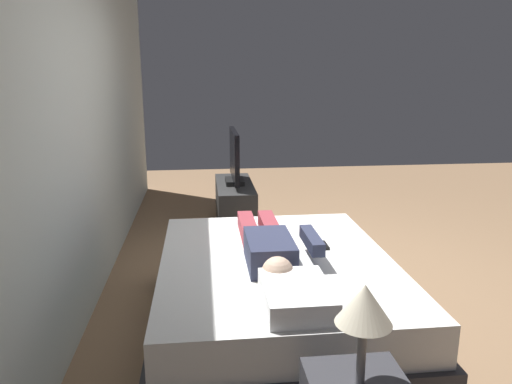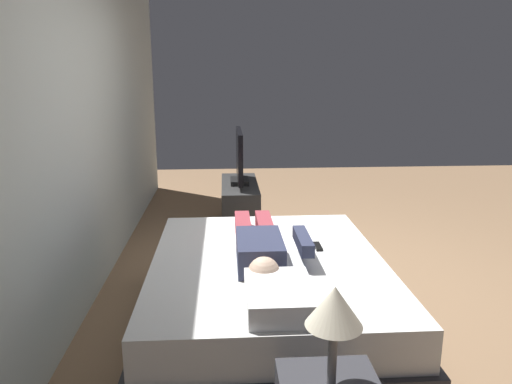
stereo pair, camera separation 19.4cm
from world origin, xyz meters
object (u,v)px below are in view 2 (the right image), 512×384
person (260,245)px  remote (318,246)px  pillow (279,296)px  tv (239,158)px  tv_stand (240,205)px  lamp (334,308)px  bed (268,298)px

person → remote: (0.15, -0.40, -0.07)m
pillow → remote: bearing=-23.1°
pillow → person: (0.69, 0.05, 0.02)m
person → tv: bearing=1.5°
remote → tv_stand: 2.25m
remote → tv: bearing=12.1°
pillow → tv: (3.02, 0.11, 0.18)m
remote → lamp: 1.51m
tv_stand → lamp: 3.70m
tv → lamp: tv is taller
bed → lamp: lamp is taller
bed → pillow: 0.74m
tv → lamp: (-3.64, -0.24, 0.07)m
person → tv_stand: person is taller
bed → tv: tv is taller
person → lamp: bearing=-172.2°
bed → person: 0.36m
bed → tv_stand: size_ratio=1.79×
bed → tv_stand: bed is taller
remote → lamp: bearing=171.3°
remote → bed: bearing=116.6°
bed → remote: remote is taller
tv_stand → bed: bearing=-177.4°
tv_stand → pillow: bearing=-178.0°
tv_stand → remote: bearing=-167.9°
pillow → tv_stand: pillow is taller
person → tv_stand: bearing=1.5°
bed → lamp: (-1.28, -0.13, 0.59)m
person → tv_stand: size_ratio=1.15×
person → remote: bearing=-69.5°
remote → lamp: size_ratio=0.36×
remote → tv: tv is taller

